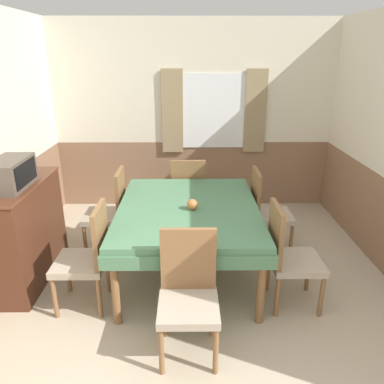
{
  "coord_description": "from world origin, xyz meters",
  "views": [
    {
      "loc": [
        -0.07,
        -1.63,
        2.15
      ],
      "look_at": [
        -0.04,
        1.74,
        0.9
      ],
      "focal_mm": 35.0,
      "sensor_mm": 36.0,
      "label": 1
    }
  ],
  "objects_px": {
    "chair_right_far": "(266,209)",
    "chair_right_near": "(288,254)",
    "chair_left_far": "(110,210)",
    "vase": "(192,204)",
    "chair_head_window": "(188,192)",
    "dining_table": "(188,216)",
    "sideboard": "(22,232)",
    "tv": "(10,174)",
    "chair_left_near": "(88,255)",
    "chair_head_near": "(188,292)"
  },
  "relations": [
    {
      "from": "dining_table",
      "to": "sideboard",
      "type": "relative_size",
      "value": 1.49
    },
    {
      "from": "chair_head_window",
      "to": "chair_right_far",
      "type": "height_order",
      "value": "same"
    },
    {
      "from": "chair_head_window",
      "to": "dining_table",
      "type": "bearing_deg",
      "value": -90.0
    },
    {
      "from": "tv",
      "to": "vase",
      "type": "xyz_separation_m",
      "value": [
        1.63,
        0.08,
        -0.34
      ]
    },
    {
      "from": "chair_head_window",
      "to": "chair_right_far",
      "type": "xyz_separation_m",
      "value": [
        0.87,
        -0.54,
        0.0
      ]
    },
    {
      "from": "chair_right_near",
      "to": "chair_head_window",
      "type": "bearing_deg",
      "value": -150.56
    },
    {
      "from": "chair_left_far",
      "to": "chair_right_far",
      "type": "height_order",
      "value": "same"
    },
    {
      "from": "chair_head_near",
      "to": "vase",
      "type": "relative_size",
      "value": 9.17
    },
    {
      "from": "chair_head_window",
      "to": "chair_left_near",
      "type": "relative_size",
      "value": 1.0
    },
    {
      "from": "chair_left_far",
      "to": "chair_right_near",
      "type": "height_order",
      "value": "same"
    },
    {
      "from": "chair_left_near",
      "to": "chair_left_far",
      "type": "distance_m",
      "value": 1.01
    },
    {
      "from": "chair_right_near",
      "to": "vase",
      "type": "height_order",
      "value": "chair_right_near"
    },
    {
      "from": "chair_left_near",
      "to": "tv",
      "type": "xyz_separation_m",
      "value": [
        -0.72,
        0.35,
        0.64
      ]
    },
    {
      "from": "tv",
      "to": "chair_left_near",
      "type": "bearing_deg",
      "value": -25.71
    },
    {
      "from": "chair_right_near",
      "to": "chair_right_far",
      "type": "bearing_deg",
      "value": -180.0
    },
    {
      "from": "chair_left_near",
      "to": "chair_head_near",
      "type": "bearing_deg",
      "value": -121.75
    },
    {
      "from": "chair_right_far",
      "to": "dining_table",
      "type": "bearing_deg",
      "value": -60.05
    },
    {
      "from": "dining_table",
      "to": "tv",
      "type": "bearing_deg",
      "value": -174.35
    },
    {
      "from": "chair_left_far",
      "to": "chair_right_far",
      "type": "relative_size",
      "value": 1.0
    },
    {
      "from": "chair_left_far",
      "to": "vase",
      "type": "relative_size",
      "value": 9.17
    },
    {
      "from": "chair_head_near",
      "to": "chair_right_near",
      "type": "distance_m",
      "value": 1.03
    },
    {
      "from": "dining_table",
      "to": "tv",
      "type": "relative_size",
      "value": 3.27
    },
    {
      "from": "sideboard",
      "to": "vase",
      "type": "distance_m",
      "value": 1.69
    },
    {
      "from": "tv",
      "to": "chair_head_window",
      "type": "bearing_deg",
      "value": 37.04
    },
    {
      "from": "vase",
      "to": "chair_left_near",
      "type": "bearing_deg",
      "value": -154.87
    },
    {
      "from": "chair_head_near",
      "to": "chair_left_far",
      "type": "height_order",
      "value": "same"
    },
    {
      "from": "chair_right_near",
      "to": "dining_table",
      "type": "bearing_deg",
      "value": -119.95
    },
    {
      "from": "chair_left_near",
      "to": "chair_left_far",
      "type": "relative_size",
      "value": 1.0
    },
    {
      "from": "sideboard",
      "to": "vase",
      "type": "xyz_separation_m",
      "value": [
        1.66,
        -0.02,
        0.29
      ]
    },
    {
      "from": "chair_right_far",
      "to": "chair_right_near",
      "type": "relative_size",
      "value": 1.0
    },
    {
      "from": "tv",
      "to": "vase",
      "type": "height_order",
      "value": "tv"
    },
    {
      "from": "chair_head_near",
      "to": "sideboard",
      "type": "xyz_separation_m",
      "value": [
        -1.63,
        0.98,
        0.01
      ]
    },
    {
      "from": "dining_table",
      "to": "chair_head_near",
      "type": "relative_size",
      "value": 1.81
    },
    {
      "from": "chair_head_window",
      "to": "sideboard",
      "type": "distance_m",
      "value": 1.97
    },
    {
      "from": "dining_table",
      "to": "chair_left_near",
      "type": "distance_m",
      "value": 1.02
    },
    {
      "from": "chair_head_window",
      "to": "chair_right_near",
      "type": "xyz_separation_m",
      "value": [
        0.87,
        -1.55,
        0.0
      ]
    },
    {
      "from": "chair_head_window",
      "to": "chair_left_near",
      "type": "xyz_separation_m",
      "value": [
        -0.87,
        -1.55,
        0.0
      ]
    },
    {
      "from": "sideboard",
      "to": "tv",
      "type": "bearing_deg",
      "value": -72.43
    },
    {
      "from": "chair_right_far",
      "to": "chair_right_near",
      "type": "bearing_deg",
      "value": 0.0
    },
    {
      "from": "chair_head_window",
      "to": "sideboard",
      "type": "height_order",
      "value": "sideboard"
    },
    {
      "from": "dining_table",
      "to": "chair_head_window",
      "type": "xyz_separation_m",
      "value": [
        -0.0,
        1.05,
        -0.14
      ]
    },
    {
      "from": "chair_head_near",
      "to": "chair_right_far",
      "type": "bearing_deg",
      "value": -119.44
    },
    {
      "from": "chair_left_far",
      "to": "chair_head_window",
      "type": "bearing_deg",
      "value": -58.25
    },
    {
      "from": "chair_head_window",
      "to": "tv",
      "type": "bearing_deg",
      "value": -142.96
    },
    {
      "from": "chair_left_near",
      "to": "vase",
      "type": "relative_size",
      "value": 9.17
    },
    {
      "from": "chair_head_near",
      "to": "sideboard",
      "type": "relative_size",
      "value": 0.82
    },
    {
      "from": "dining_table",
      "to": "chair_left_far",
      "type": "bearing_deg",
      "value": 150.05
    },
    {
      "from": "vase",
      "to": "chair_right_far",
      "type": "bearing_deg",
      "value": 34.74
    },
    {
      "from": "chair_head_window",
      "to": "tv",
      "type": "distance_m",
      "value": 2.1
    },
    {
      "from": "chair_left_far",
      "to": "vase",
      "type": "distance_m",
      "value": 1.12
    }
  ]
}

